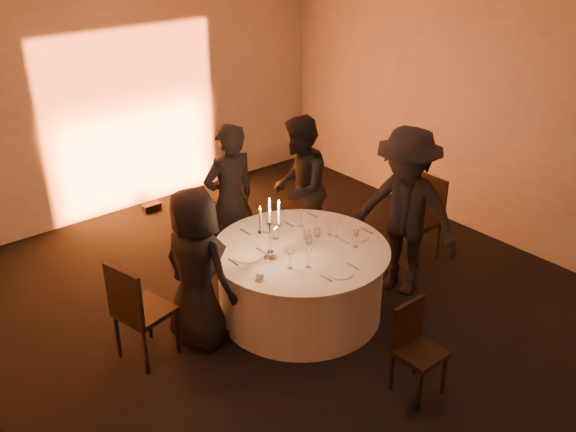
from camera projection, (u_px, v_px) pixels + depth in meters
floor at (300, 311)px, 6.77m from camera, size 7.00×7.00×0.00m
ceiling at (303, 18)px, 5.45m from camera, size 7.00×7.00×0.00m
wall_back at (131, 101)px, 8.54m from camera, size 7.00×0.00×7.00m
wall_right at (488, 120)px, 7.82m from camera, size 0.00×7.00×7.00m
uplighter_fixture at (152, 207)px, 8.97m from camera, size 0.25×0.12×0.10m
banquet_table at (300, 280)px, 6.60m from camera, size 1.80×1.80×0.77m
chair_left at (137, 307)px, 5.81m from camera, size 0.54×0.54×1.03m
chair_back_left at (214, 227)px, 7.47m from camera, size 0.41×0.41×0.87m
chair_back_right at (304, 205)px, 7.91m from camera, size 0.58×0.58×0.95m
chair_right at (423, 213)px, 7.62m from camera, size 0.44×0.44×1.00m
chair_front at (415, 343)px, 5.52m from camera, size 0.37×0.37×0.85m
guest_left at (196, 269)px, 5.98m from camera, size 0.69×0.89×1.62m
guest_back_left at (230, 200)px, 7.17m from camera, size 0.66×0.45×1.78m
guest_back_right at (299, 188)px, 7.54m from camera, size 1.07×1.04×1.73m
guest_right at (405, 213)px, 6.77m from camera, size 1.02×1.37×1.88m
plate_left at (247, 256)px, 6.26m from camera, size 0.36×0.28×0.01m
plate_back_left at (258, 227)px, 6.82m from camera, size 0.36×0.30×0.01m
plate_back_right at (300, 219)px, 6.99m from camera, size 0.35×0.25×0.01m
plate_right at (355, 235)px, 6.65m from camera, size 0.36×0.28×0.08m
plate_front at (340, 272)px, 6.00m from camera, size 0.36×0.27×0.01m
coffee_cup at (260, 276)px, 5.89m from camera, size 0.11×0.11×0.07m
candelabra at (270, 238)px, 6.13m from camera, size 0.28×0.13×0.66m
wine_glass_a at (330, 223)px, 6.62m from camera, size 0.07×0.07×0.19m
wine_glass_b at (290, 256)px, 6.01m from camera, size 0.07×0.07×0.19m
wine_glass_c at (337, 225)px, 6.58m from camera, size 0.07×0.07×0.19m
wine_glass_d at (356, 235)px, 6.39m from camera, size 0.07×0.07×0.19m
wine_glass_e at (308, 254)px, 6.03m from camera, size 0.07×0.07×0.19m
wine_glass_f at (301, 215)px, 6.80m from camera, size 0.07×0.07×0.19m
tumbler_a at (307, 234)px, 6.59m from camera, size 0.07×0.07×0.09m
tumbler_b at (317, 232)px, 6.64m from camera, size 0.07×0.07×0.09m
tumbler_c at (309, 239)px, 6.50m from camera, size 0.07×0.07×0.09m
tumbler_d at (276, 234)px, 6.60m from camera, size 0.07×0.07×0.09m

